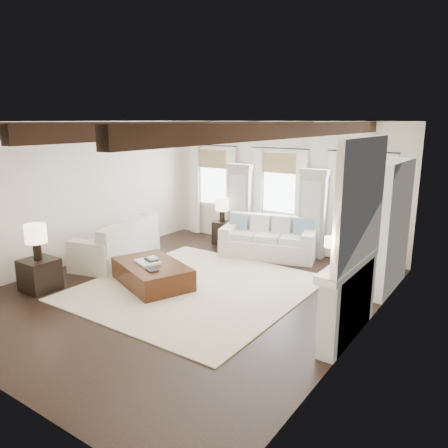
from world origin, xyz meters
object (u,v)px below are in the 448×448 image
Objects in this scene: ottoman at (152,274)px; side_table_front at (40,274)px; sofa_left at (119,244)px; sofa_back at (269,240)px; side_table_back at (222,233)px.

side_table_front is (-1.61, -1.43, 0.08)m from ottoman.
sofa_back is at bearing 41.22° from sofa_left.
sofa_left is 4.07× the size of side_table_back.
sofa_back is 1.42× the size of ottoman.
ottoman is at bearing 41.51° from side_table_front.
side_table_front is 1.02× the size of side_table_back.
sofa_left reaches higher than sofa_back.
side_table_back is at bearing 66.20° from sofa_left.
side_table_front is at bearing -116.87° from ottoman.
sofa_back is 3.18m from ottoman.
side_table_back is at bearing 121.34° from ottoman.
sofa_back reaches higher than ottoman.
sofa_back is 4.02× the size of side_table_back.
sofa_left is at bearing -113.80° from side_table_back.
sofa_back is 0.99× the size of sofa_left.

